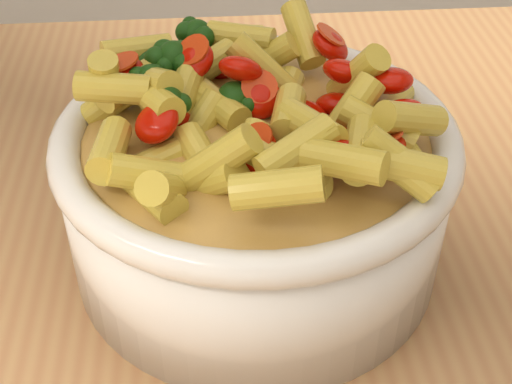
{
  "coord_description": "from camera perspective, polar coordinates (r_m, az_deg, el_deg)",
  "views": [
    {
      "loc": [
        0.08,
        -0.28,
        1.21
      ],
      "look_at": [
        0.11,
        0.05,
        0.95
      ],
      "focal_mm": 50.0,
      "sensor_mm": 36.0,
      "label": 1
    }
  ],
  "objects": [
    {
      "name": "serving_bowl",
      "position": [
        0.43,
        0.0,
        0.13
      ],
      "size": [
        0.23,
        0.23,
        0.1
      ],
      "color": "white",
      "rests_on": "table"
    },
    {
      "name": "pasta_salad",
      "position": [
        0.39,
        0.0,
        7.24
      ],
      "size": [
        0.18,
        0.18,
        0.04
      ],
      "color": "gold",
      "rests_on": "serving_bowl"
    }
  ]
}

